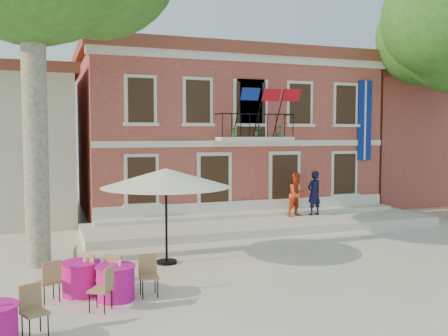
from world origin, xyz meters
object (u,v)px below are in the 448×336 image
(pedestrian_navy, at_px, (314,193))
(cafe_table_0, at_px, (81,276))
(pedestrian_orange, at_px, (297,194))
(cafe_table_1, at_px, (116,281))
(patio_umbrella, at_px, (166,178))

(pedestrian_navy, height_order, cafe_table_0, pedestrian_navy)
(pedestrian_navy, distance_m, pedestrian_orange, 0.83)
(cafe_table_1, bearing_deg, cafe_table_0, 139.10)
(cafe_table_0, height_order, cafe_table_1, same)
(cafe_table_0, bearing_deg, pedestrian_navy, 33.45)
(pedestrian_orange, xyz_separation_m, cafe_table_1, (-8.31, -7.06, -0.78))
(pedestrian_orange, bearing_deg, cafe_table_1, -153.21)
(patio_umbrella, distance_m, pedestrian_navy, 8.68)
(cafe_table_0, distance_m, cafe_table_1, 0.95)
(cafe_table_0, bearing_deg, pedestrian_orange, 35.52)
(pedestrian_navy, relative_size, pedestrian_orange, 1.02)
(pedestrian_orange, relative_size, cafe_table_1, 0.97)
(cafe_table_0, xyz_separation_m, cafe_table_1, (0.72, -0.62, 0.00))
(pedestrian_orange, height_order, cafe_table_1, pedestrian_orange)
(patio_umbrella, bearing_deg, pedestrian_navy, 31.21)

